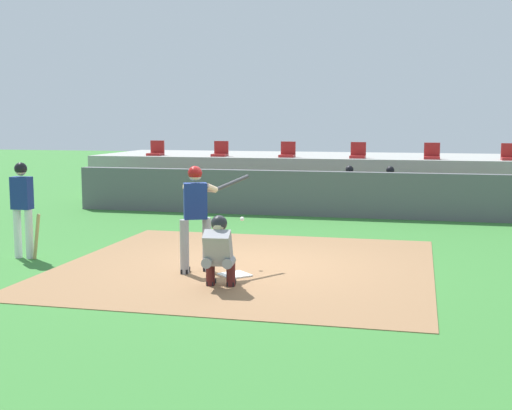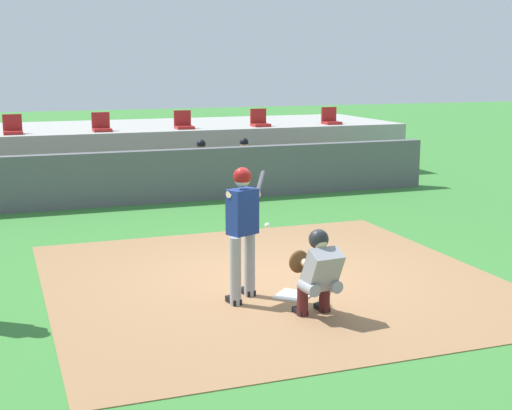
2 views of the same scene
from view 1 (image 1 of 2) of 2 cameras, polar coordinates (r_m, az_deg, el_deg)
ground_plane at (r=12.10m, az=-0.78°, el=-5.11°), size 80.00×80.00×0.00m
dirt_infield at (r=12.10m, az=-0.78°, el=-5.08°), size 6.40×6.40×0.01m
home_plate at (r=11.34m, az=-1.78°, el=-5.82°), size 0.62×0.62×0.02m
batter_at_plate at (r=11.46m, az=-4.94°, el=-0.56°), size 0.92×1.22×1.80m
catcher_crouched at (r=10.47m, az=-3.11°, el=-3.66°), size 0.52×1.99×1.13m
on_deck_batter at (r=13.34m, az=-18.86°, el=0.10°), size 0.58×0.23×1.79m
dugout_wall at (r=18.30m, az=4.25°, el=0.96°), size 13.00×0.30×1.20m
dugout_bench at (r=19.32m, az=4.72°, el=0.17°), size 11.80×0.44×0.45m
dugout_player_0 at (r=18.99m, az=7.73°, el=1.37°), size 0.49×0.70×1.30m
dugout_player_1 at (r=18.91m, az=11.06°, el=1.28°), size 0.49×0.70×1.30m
stands_platform at (r=22.62m, az=6.05°, el=2.38°), size 15.00×4.40×1.40m
stadium_seat_0 at (r=22.47m, az=-8.31°, el=4.45°), size 0.46×0.46×0.48m
stadium_seat_1 at (r=21.76m, az=-2.99°, el=4.43°), size 0.46×0.46×0.48m
stadium_seat_2 at (r=21.24m, az=2.64°, el=4.36°), size 0.46×0.46×0.48m
stadium_seat_3 at (r=20.94m, az=8.48°, el=4.25°), size 0.46×0.46×0.48m
stadium_seat_4 at (r=20.86m, az=14.43°, el=4.09°), size 0.46×0.46×0.48m
stadium_seat_5 at (r=21.01m, az=20.36°, el=3.89°), size 0.46×0.46×0.48m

